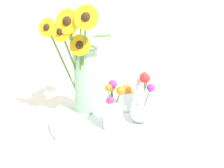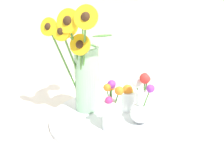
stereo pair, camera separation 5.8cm
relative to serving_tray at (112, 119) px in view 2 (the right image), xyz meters
The scene contains 6 objects.
ground_plane 0.07m from the serving_tray, 111.56° to the right, with size 6.00×6.00×0.00m, color silver.
serving_tray is the anchor object (origin of this frame).
mason_jar_sunflowers 0.23m from the serving_tray, behind, with size 0.26×0.21×0.44m.
vase_small_center 0.11m from the serving_tray, 67.72° to the right, with size 0.08×0.07×0.18m.
vase_bulb_right 0.14m from the serving_tray, ahead, with size 0.10×0.10×0.19m.
vase_small_back 0.11m from the serving_tray, 66.67° to the left, with size 0.07×0.07×0.11m.
Camera 2 is at (0.44, -0.92, 0.62)m, focal length 50.00 mm.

